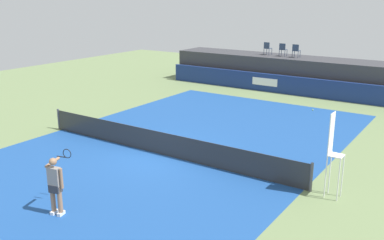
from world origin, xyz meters
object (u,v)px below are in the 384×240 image
object	(u,v)px
umpire_chair	(333,149)
net_post_near	(59,119)
spectator_chair_far_left	(267,48)
spectator_chair_left	(283,49)
spectator_chair_center	(296,50)
tennis_player	(56,184)
tennis_ball	(313,110)
net_post_far	(311,177)

from	to	relation	value
umpire_chair	net_post_near	xyz separation A→B (m)	(-13.01, -0.00, -1.09)
spectator_chair_far_left	net_post_near	world-z (taller)	spectator_chair_far_left
spectator_chair_far_left	spectator_chair_left	size ratio (longest dim) A/B	1.00
spectator_chair_far_left	spectator_chair_center	xyz separation A→B (m)	(2.16, -0.20, 0.00)
tennis_player	tennis_ball	size ratio (longest dim) A/B	26.03
net_post_near	tennis_ball	xyz separation A→B (m)	(8.97, 10.27, -0.46)
umpire_chair	tennis_ball	bearing A→B (deg)	111.48
tennis_player	tennis_ball	bearing A→B (deg)	82.08
spectator_chair_center	net_post_far	size ratio (longest dim) A/B	0.89
spectator_chair_center	umpire_chair	bearing A→B (deg)	-64.99
spectator_chair_far_left	net_post_far	world-z (taller)	spectator_chair_far_left
net_post_near	tennis_player	world-z (taller)	tennis_player
net_post_far	net_post_near	bearing A→B (deg)	180.00
spectator_chair_center	tennis_ball	bearing A→B (deg)	-58.07
spectator_chair_center	tennis_player	xyz separation A→B (m)	(0.77, -20.70, -1.73)
spectator_chair_far_left	tennis_ball	bearing A→B (deg)	-44.09
umpire_chair	tennis_player	size ratio (longest dim) A/B	1.56
spectator_chair_left	spectator_chair_center	world-z (taller)	same
spectator_chair_left	net_post_far	bearing A→B (deg)	-64.01
spectator_chair_center	spectator_chair_far_left	bearing A→B (deg)	174.83
tennis_player	tennis_ball	distance (m)	16.09
net_post_far	tennis_player	distance (m)	7.99
tennis_player	net_post_near	bearing A→B (deg)	140.16
tennis_player	net_post_far	bearing A→B (deg)	44.96
spectator_chair_left	tennis_ball	bearing A→B (deg)	-50.93
umpire_chair	net_post_far	size ratio (longest dim) A/B	2.76
net_post_far	tennis_ball	world-z (taller)	net_post_far
spectator_chair_far_left	tennis_player	bearing A→B (deg)	-82.00
net_post_near	tennis_ball	bearing A→B (deg)	48.88
spectator_chair_center	tennis_player	world-z (taller)	spectator_chair_center
net_post_far	tennis_player	xyz separation A→B (m)	(-5.64, -5.64, 0.46)
spectator_chair_center	umpire_chair	size ratio (longest dim) A/B	0.32
spectator_chair_far_left	net_post_far	xyz separation A→B (m)	(8.58, -15.26, -2.19)
tennis_ball	spectator_chair_far_left	bearing A→B (deg)	135.91
spectator_chair_far_left	spectator_chair_center	size ratio (longest dim) A/B	1.00
spectator_chair_center	net_post_far	world-z (taller)	spectator_chair_center
umpire_chair	tennis_player	world-z (taller)	umpire_chair
net_post_near	net_post_far	size ratio (longest dim) A/B	1.00
net_post_far	tennis_ball	bearing A→B (deg)	108.46
spectator_chair_left	net_post_near	distance (m)	16.11
net_post_near	tennis_player	distance (m)	8.81
spectator_chair_left	umpire_chair	size ratio (longest dim) A/B	0.32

